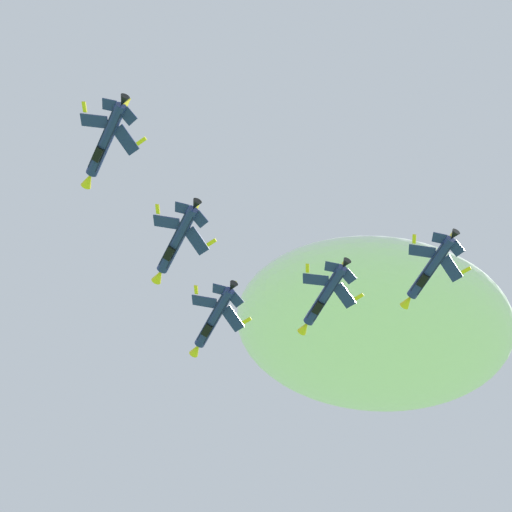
{
  "coord_description": "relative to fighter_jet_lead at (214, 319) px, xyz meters",
  "views": [
    {
      "loc": [
        4.66,
        -3.57,
        1.73
      ],
      "look_at": [
        20.88,
        80.36,
        128.45
      ],
      "focal_mm": 69.93,
      "sensor_mm": 36.0,
      "label": 1
    }
  ],
  "objects": [
    {
      "name": "fighter_jet_lead",
      "position": [
        0.0,
        0.0,
        0.0
      ],
      "size": [
        9.94,
        15.76,
        4.77
      ],
      "rotation": [
        0.0,
        0.33,
        0.25
      ],
      "color": "navy"
    },
    {
      "name": "fighter_jet_left_wing",
      "position": [
        -8.06,
        -14.93,
        -2.06
      ],
      "size": [
        9.89,
        15.76,
        4.84
      ],
      "rotation": [
        0.0,
        0.35,
        0.25
      ],
      "color": "navy"
    },
    {
      "name": "fighter_jet_right_outer",
      "position": [
        32.07,
        -14.41,
        2.39
      ],
      "size": [
        9.95,
        15.76,
        4.77
      ],
      "rotation": [
        0.0,
        0.32,
        0.25
      ],
      "color": "navy"
    },
    {
      "name": "cloud_near_formation",
      "position": [
        43.66,
        40.17,
        58.54
      ],
      "size": [
        66.55,
        49.55,
        19.77
      ],
      "primitive_type": "ellipsoid",
      "color": "white"
    },
    {
      "name": "fighter_jet_left_outer",
      "position": [
        -20.43,
        -28.43,
        0.02
      ],
      "size": [
        9.96,
        15.76,
        4.75
      ],
      "rotation": [
        0.0,
        0.32,
        0.25
      ],
      "color": "navy"
    },
    {
      "name": "fighter_jet_right_wing",
      "position": [
        16.96,
        -5.92,
        2.55
      ],
      "size": [
        10.13,
        15.76,
        4.48
      ],
      "rotation": [
        0.0,
        0.25,
        0.25
      ],
      "color": "navy"
    }
  ]
}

